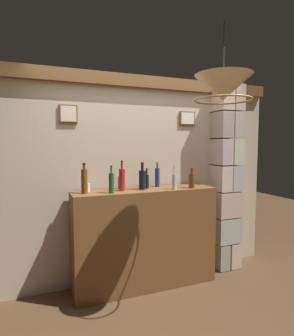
{
  "coord_description": "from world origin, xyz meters",
  "views": [
    {
      "loc": [
        -1.16,
        -2.16,
        1.66
      ],
      "look_at": [
        0.0,
        0.77,
        1.39
      ],
      "focal_mm": 30.21,
      "sensor_mm": 36.0,
      "label": 1
    }
  ],
  "objects_px": {
    "liquor_bottle_gin": "(157,177)",
    "liquor_bottle_mezcal": "(192,180)",
    "liquor_bottle_brandy": "(122,179)",
    "liquor_bottle_sherry": "(174,181)",
    "liquor_bottle_port": "(111,182)",
    "liquor_bottle_rum": "(121,182)",
    "liquor_bottle_rye": "(84,181)",
    "pendant_lamp": "(223,89)",
    "liquor_bottle_scotch": "(142,179)",
    "glass_tumbler_rocks": "(87,188)",
    "liquor_bottle_tequila": "(147,181)"
  },
  "relations": [
    {
      "from": "liquor_bottle_sherry",
      "to": "liquor_bottle_port",
      "type": "relative_size",
      "value": 0.92
    },
    {
      "from": "pendant_lamp",
      "to": "liquor_bottle_rum",
      "type": "bearing_deg",
      "value": 121.44
    },
    {
      "from": "liquor_bottle_brandy",
      "to": "liquor_bottle_rum",
      "type": "relative_size",
      "value": 1.51
    },
    {
      "from": "liquor_bottle_port",
      "to": "liquor_bottle_mezcal",
      "type": "distance_m",
      "value": 0.97
    },
    {
      "from": "liquor_bottle_tequila",
      "to": "liquor_bottle_rye",
      "type": "bearing_deg",
      "value": -173.87
    },
    {
      "from": "liquor_bottle_gin",
      "to": "liquor_bottle_port",
      "type": "relative_size",
      "value": 1.05
    },
    {
      "from": "liquor_bottle_rye",
      "to": "liquor_bottle_scotch",
      "type": "bearing_deg",
      "value": 1.58
    },
    {
      "from": "pendant_lamp",
      "to": "liquor_bottle_mezcal",
      "type": "bearing_deg",
      "value": 78.33
    },
    {
      "from": "liquor_bottle_port",
      "to": "liquor_bottle_sherry",
      "type": "bearing_deg",
      "value": -1.92
    },
    {
      "from": "liquor_bottle_sherry",
      "to": "liquor_bottle_tequila",
      "type": "distance_m",
      "value": 0.32
    },
    {
      "from": "liquor_bottle_rye",
      "to": "pendant_lamp",
      "type": "bearing_deg",
      "value": -39.12
    },
    {
      "from": "liquor_bottle_rye",
      "to": "liquor_bottle_gin",
      "type": "height_order",
      "value": "liquor_bottle_rye"
    },
    {
      "from": "liquor_bottle_gin",
      "to": "liquor_bottle_mezcal",
      "type": "relative_size",
      "value": 1.28
    },
    {
      "from": "liquor_bottle_rum",
      "to": "glass_tumbler_rocks",
      "type": "relative_size",
      "value": 2.4
    },
    {
      "from": "liquor_bottle_port",
      "to": "pendant_lamp",
      "type": "relative_size",
      "value": 0.44
    },
    {
      "from": "liquor_bottle_rum",
      "to": "liquor_bottle_mezcal",
      "type": "bearing_deg",
      "value": -17.97
    },
    {
      "from": "liquor_bottle_gin",
      "to": "liquor_bottle_mezcal",
      "type": "xyz_separation_m",
      "value": [
        0.34,
        -0.25,
        -0.03
      ]
    },
    {
      "from": "liquor_bottle_tequila",
      "to": "pendant_lamp",
      "type": "distance_m",
      "value": 1.36
    },
    {
      "from": "liquor_bottle_gin",
      "to": "glass_tumbler_rocks",
      "type": "xyz_separation_m",
      "value": [
        -0.86,
        -0.07,
        -0.07
      ]
    },
    {
      "from": "liquor_bottle_sherry",
      "to": "liquor_bottle_rum",
      "type": "xyz_separation_m",
      "value": [
        -0.56,
        0.27,
        -0.01
      ]
    },
    {
      "from": "liquor_bottle_scotch",
      "to": "glass_tumbler_rocks",
      "type": "bearing_deg",
      "value": 173.99
    },
    {
      "from": "liquor_bottle_rye",
      "to": "liquor_bottle_scotch",
      "type": "xyz_separation_m",
      "value": [
        0.66,
        0.02,
        -0.02
      ]
    },
    {
      "from": "liquor_bottle_brandy",
      "to": "glass_tumbler_rocks",
      "type": "bearing_deg",
      "value": 169.33
    },
    {
      "from": "liquor_bottle_tequila",
      "to": "glass_tumbler_rocks",
      "type": "height_order",
      "value": "liquor_bottle_tequila"
    },
    {
      "from": "liquor_bottle_brandy",
      "to": "liquor_bottle_rum",
      "type": "height_order",
      "value": "liquor_bottle_brandy"
    },
    {
      "from": "liquor_bottle_scotch",
      "to": "liquor_bottle_rum",
      "type": "xyz_separation_m",
      "value": [
        -0.22,
        0.15,
        -0.04
      ]
    },
    {
      "from": "glass_tumbler_rocks",
      "to": "liquor_bottle_sherry",
      "type": "bearing_deg",
      "value": -11.22
    },
    {
      "from": "liquor_bottle_mezcal",
      "to": "pendant_lamp",
      "type": "xyz_separation_m",
      "value": [
        -0.16,
        -0.78,
        0.91
      ]
    },
    {
      "from": "liquor_bottle_sherry",
      "to": "liquor_bottle_brandy",
      "type": "xyz_separation_m",
      "value": [
        -0.59,
        0.12,
        0.03
      ]
    },
    {
      "from": "liquor_bottle_port",
      "to": "glass_tumbler_rocks",
      "type": "distance_m",
      "value": 0.29
    },
    {
      "from": "glass_tumbler_rocks",
      "to": "liquor_bottle_rum",
      "type": "bearing_deg",
      "value": 11.6
    },
    {
      "from": "liquor_bottle_port",
      "to": "glass_tumbler_rocks",
      "type": "bearing_deg",
      "value": 143.78
    },
    {
      "from": "liquor_bottle_port",
      "to": "pendant_lamp",
      "type": "bearing_deg",
      "value": -44.46
    },
    {
      "from": "liquor_bottle_rye",
      "to": "liquor_bottle_brandy",
      "type": "relative_size",
      "value": 0.95
    },
    {
      "from": "liquor_bottle_gin",
      "to": "liquor_bottle_rum",
      "type": "xyz_separation_m",
      "value": [
        -0.46,
        0.01,
        -0.04
      ]
    },
    {
      "from": "liquor_bottle_rum",
      "to": "liquor_bottle_sherry",
      "type": "bearing_deg",
      "value": -25.89
    },
    {
      "from": "liquor_bottle_gin",
      "to": "glass_tumbler_rocks",
      "type": "distance_m",
      "value": 0.86
    },
    {
      "from": "liquor_bottle_sherry",
      "to": "pendant_lamp",
      "type": "distance_m",
      "value": 1.19
    },
    {
      "from": "liquor_bottle_tequila",
      "to": "liquor_bottle_port",
      "type": "distance_m",
      "value": 0.49
    },
    {
      "from": "liquor_bottle_rye",
      "to": "liquor_bottle_rum",
      "type": "bearing_deg",
      "value": 20.44
    },
    {
      "from": "liquor_bottle_mezcal",
      "to": "liquor_bottle_rum",
      "type": "bearing_deg",
      "value": 162.03
    },
    {
      "from": "liquor_bottle_rye",
      "to": "liquor_bottle_gin",
      "type": "bearing_deg",
      "value": 9.67
    },
    {
      "from": "liquor_bottle_scotch",
      "to": "liquor_bottle_rum",
      "type": "height_order",
      "value": "liquor_bottle_scotch"
    },
    {
      "from": "liquor_bottle_sherry",
      "to": "pendant_lamp",
      "type": "bearing_deg",
      "value": -84.35
    },
    {
      "from": "liquor_bottle_rye",
      "to": "pendant_lamp",
      "type": "xyz_separation_m",
      "value": [
        1.07,
        -0.87,
        0.87
      ]
    },
    {
      "from": "liquor_bottle_rum",
      "to": "pendant_lamp",
      "type": "relative_size",
      "value": 0.33
    },
    {
      "from": "liquor_bottle_brandy",
      "to": "liquor_bottle_gin",
      "type": "distance_m",
      "value": 0.51
    },
    {
      "from": "liquor_bottle_port",
      "to": "liquor_bottle_mezcal",
      "type": "bearing_deg",
      "value": -0.68
    },
    {
      "from": "liquor_bottle_brandy",
      "to": "liquor_bottle_mezcal",
      "type": "distance_m",
      "value": 0.83
    },
    {
      "from": "liquor_bottle_brandy",
      "to": "glass_tumbler_rocks",
      "type": "xyz_separation_m",
      "value": [
        -0.37,
        0.07,
        -0.08
      ]
    }
  ]
}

